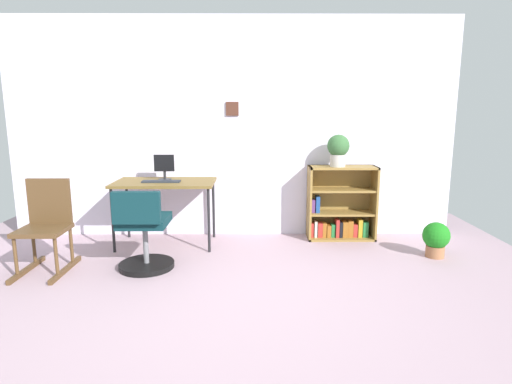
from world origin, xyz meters
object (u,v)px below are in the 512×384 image
(keyboard, at_px, (161,181))
(bookshelf_low, at_px, (340,207))
(monitor, at_px, (164,167))
(potted_plant_on_shelf, at_px, (338,149))
(potted_plant_floor, at_px, (436,238))
(desk, at_px, (165,186))
(rocking_chair, at_px, (46,225))
(office_chair, at_px, (144,235))

(keyboard, relative_size, bookshelf_low, 0.48)
(monitor, relative_size, potted_plant_on_shelf, 0.78)
(monitor, xyz_separation_m, potted_plant_on_shelf, (1.94, 0.11, 0.19))
(bookshelf_low, distance_m, potted_plant_floor, 1.10)
(desk, height_order, keyboard, keyboard)
(potted_plant_floor, bearing_deg, rocking_chair, -175.25)
(monitor, xyz_separation_m, rocking_chair, (-0.95, -0.84, -0.43))
(potted_plant_floor, bearing_deg, potted_plant_on_shelf, 145.23)
(bookshelf_low, bearing_deg, keyboard, -171.28)
(rocking_chair, relative_size, potted_plant_on_shelf, 2.36)
(desk, relative_size, keyboard, 2.67)
(potted_plant_on_shelf, bearing_deg, potted_plant_floor, -34.77)
(office_chair, bearing_deg, rocking_chair, 178.32)
(monitor, distance_m, rocking_chair, 1.33)
(keyboard, bearing_deg, office_chair, -92.17)
(rocking_chair, distance_m, potted_plant_on_shelf, 3.10)
(desk, xyz_separation_m, rocking_chair, (-0.96, -0.75, -0.23))
(rocking_chair, distance_m, potted_plant_floor, 3.81)
(rocking_chair, height_order, potted_plant_on_shelf, potted_plant_on_shelf)
(monitor, bearing_deg, office_chair, -92.37)
(keyboard, relative_size, potted_plant_floor, 1.12)
(potted_plant_floor, bearing_deg, keyboard, 172.52)
(rocking_chair, distance_m, bookshelf_low, 3.11)
(desk, relative_size, potted_plant_on_shelf, 3.01)
(keyboard, xyz_separation_m, bookshelf_low, (2.00, 0.31, -0.36))
(monitor, bearing_deg, keyboard, -93.35)
(monitor, xyz_separation_m, bookshelf_low, (2.00, 0.16, -0.50))
(office_chair, bearing_deg, potted_plant_on_shelf, 26.17)
(office_chair, bearing_deg, desk, 86.30)
(office_chair, bearing_deg, bookshelf_low, 26.75)
(office_chair, bearing_deg, keyboard, 87.83)
(keyboard, height_order, office_chair, office_chair)
(bookshelf_low, bearing_deg, desk, -172.95)
(keyboard, height_order, bookshelf_low, bookshelf_low)
(office_chair, bearing_deg, monitor, 87.63)
(keyboard, height_order, potted_plant_floor, keyboard)
(bookshelf_low, bearing_deg, potted_plant_on_shelf, -136.34)
(desk, height_order, bookshelf_low, bookshelf_low)
(desk, bearing_deg, potted_plant_floor, -8.77)
(desk, distance_m, office_chair, 0.84)
(bookshelf_low, distance_m, potted_plant_on_shelf, 0.69)
(keyboard, relative_size, potted_plant_on_shelf, 1.13)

